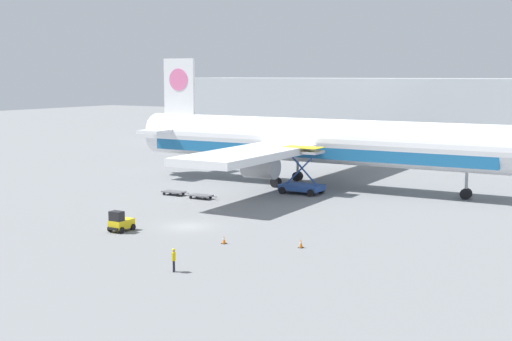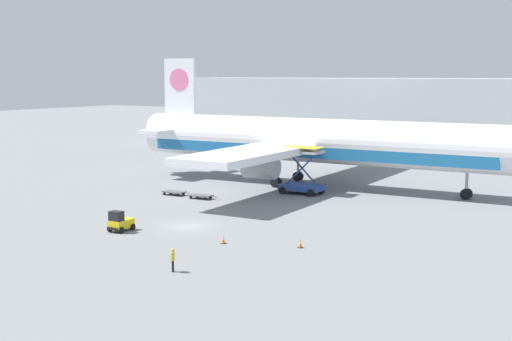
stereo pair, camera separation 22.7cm
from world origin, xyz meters
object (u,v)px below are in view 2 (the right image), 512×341
(scissor_lift_loader, at_px, (302,176))
(traffic_cone_far, at_px, (300,244))
(airplane_main, at_px, (310,142))
(baggage_dolly_second, at_px, (201,196))
(baggage_dolly_lead, at_px, (174,192))
(traffic_cone_near, at_px, (223,240))
(ground_crew_near, at_px, (173,258))
(baggage_tug_foreground, at_px, (120,222))

(scissor_lift_loader, xyz_separation_m, traffic_cone_far, (13.29, -24.62, -1.82))
(airplane_main, distance_m, traffic_cone_far, 34.66)
(scissor_lift_loader, relative_size, baggage_dolly_second, 1.56)
(baggage_dolly_lead, height_order, baggage_dolly_second, same)
(baggage_dolly_lead, relative_size, traffic_cone_near, 5.11)
(scissor_lift_loader, height_order, baggage_dolly_lead, scissor_lift_loader)
(scissor_lift_loader, relative_size, traffic_cone_far, 7.70)
(scissor_lift_loader, distance_m, ground_crew_near, 37.36)
(baggage_tug_foreground, bearing_deg, airplane_main, 174.62)
(scissor_lift_loader, bearing_deg, traffic_cone_near, -78.02)
(baggage_dolly_lead, bearing_deg, baggage_dolly_second, -7.04)
(ground_crew_near, bearing_deg, baggage_tug_foreground, -148.48)
(baggage_tug_foreground, height_order, baggage_dolly_lead, baggage_tug_foreground)
(scissor_lift_loader, bearing_deg, traffic_cone_far, -63.99)
(scissor_lift_loader, bearing_deg, baggage_dolly_lead, -145.95)
(airplane_main, bearing_deg, baggage_tug_foreground, -96.05)
(scissor_lift_loader, xyz_separation_m, baggage_dolly_second, (-8.40, -9.74, -1.80))
(airplane_main, height_order, baggage_dolly_lead, airplane_main)
(baggage_tug_foreground, bearing_deg, baggage_dolly_second, -168.96)
(traffic_cone_near, bearing_deg, scissor_lift_loader, 104.33)
(airplane_main, bearing_deg, baggage_dolly_second, -114.31)
(scissor_lift_loader, distance_m, baggage_dolly_second, 12.98)
(ground_crew_near, bearing_deg, baggage_dolly_lead, -167.49)
(scissor_lift_loader, xyz_separation_m, traffic_cone_near, (6.88, -26.91, -1.84))
(baggage_dolly_lead, distance_m, traffic_cone_near, 26.30)
(baggage_tug_foreground, xyz_separation_m, traffic_cone_far, (17.55, 3.42, -0.51))
(traffic_cone_near, bearing_deg, traffic_cone_far, 19.68)
(airplane_main, xyz_separation_m, baggage_tug_foreground, (-2.19, -34.00, -4.96))
(baggage_tug_foreground, distance_m, traffic_cone_far, 17.89)
(ground_crew_near, xyz_separation_m, traffic_cone_far, (4.50, 11.67, -0.70))
(baggage_tug_foreground, distance_m, baggage_dolly_second, 18.77)
(airplane_main, xyz_separation_m, baggage_dolly_lead, (-10.68, -15.37, -5.45))
(ground_crew_near, bearing_deg, baggage_dolly_second, -173.27)
(baggage_dolly_lead, relative_size, traffic_cone_far, 4.93)
(airplane_main, relative_size, traffic_cone_near, 79.58)
(baggage_tug_foreground, xyz_separation_m, baggage_dolly_lead, (-8.49, 18.64, -0.49))
(baggage_dolly_lead, bearing_deg, ground_crew_near, -53.93)
(baggage_tug_foreground, height_order, traffic_cone_near, baggage_tug_foreground)
(ground_crew_near, bearing_deg, traffic_cone_far, 132.73)
(airplane_main, height_order, scissor_lift_loader, airplane_main)
(scissor_lift_loader, distance_m, baggage_tug_foreground, 28.39)
(airplane_main, bearing_deg, traffic_cone_far, -65.69)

